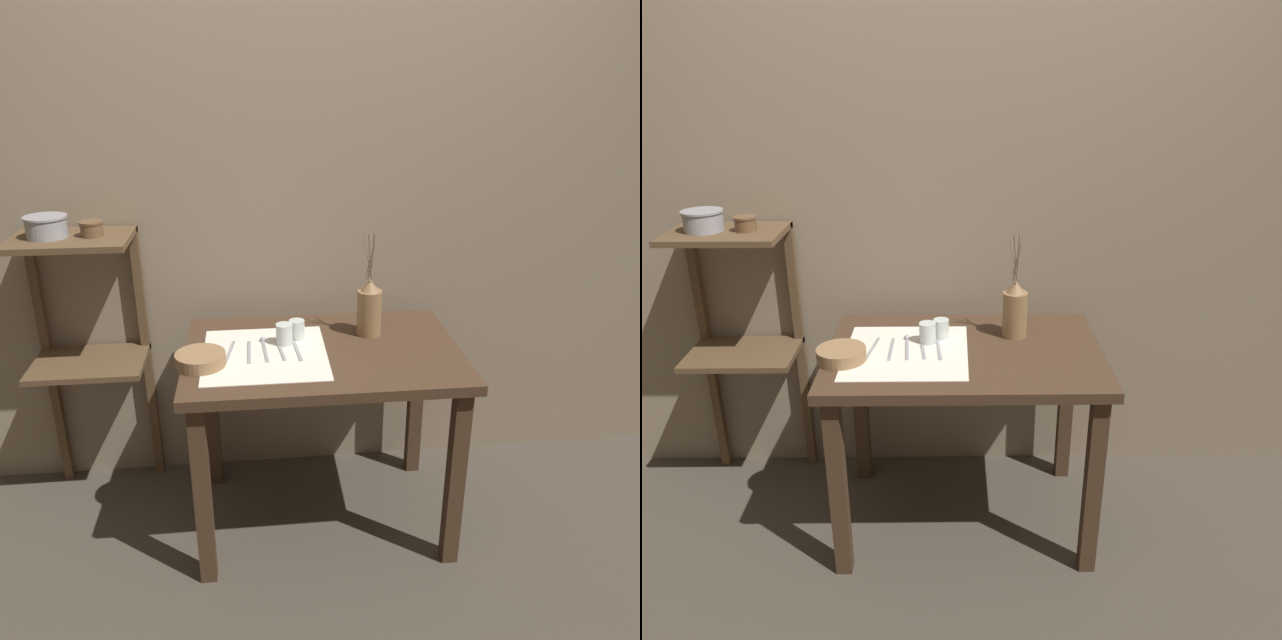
{
  "view_description": "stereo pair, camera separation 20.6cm",
  "coord_description": "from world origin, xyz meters",
  "views": [
    {
      "loc": [
        -0.24,
        -2.15,
        1.81
      ],
      "look_at": [
        -0.01,
        0.0,
        0.91
      ],
      "focal_mm": 35.0,
      "sensor_mm": 36.0,
      "label": 1
    },
    {
      "loc": [
        -0.04,
        -2.16,
        1.81
      ],
      "look_at": [
        -0.01,
        0.0,
        0.91
      ],
      "focal_mm": 35.0,
      "sensor_mm": 36.0,
      "label": 2
    }
  ],
  "objects": [
    {
      "name": "wooden_bowl",
      "position": [
        -0.45,
        -0.09,
        0.82
      ],
      "size": [
        0.18,
        0.18,
        0.05
      ],
      "color": "#8E6B47",
      "rests_on": "wooden_table"
    },
    {
      "name": "wooden_shelf_unit",
      "position": [
        -0.94,
        0.3,
        0.82
      ],
      "size": [
        0.45,
        0.32,
        1.19
      ],
      "color": "brown",
      "rests_on": "ground_plane"
    },
    {
      "name": "pitcher_with_flowers",
      "position": [
        0.2,
        0.12,
        0.9
      ],
      "size": [
        0.1,
        0.1,
        0.42
      ],
      "color": "olive",
      "rests_on": "wooden_table"
    },
    {
      "name": "fork_inner",
      "position": [
        -0.16,
        -0.0,
        0.8
      ],
      "size": [
        0.03,
        0.19,
        0.0
      ],
      "color": "#939399",
      "rests_on": "wooden_table"
    },
    {
      "name": "knife_center",
      "position": [
        -0.35,
        0.0,
        0.8
      ],
      "size": [
        0.04,
        0.19,
        0.0
      ],
      "color": "#939399",
      "rests_on": "wooden_table"
    },
    {
      "name": "stone_wall_back",
      "position": [
        0.0,
        0.47,
        1.2
      ],
      "size": [
        7.0,
        0.06,
        2.4
      ],
      "color": "gray",
      "rests_on": "ground_plane"
    },
    {
      "name": "glass_tumbler_far",
      "position": [
        -0.09,
        0.1,
        0.84
      ],
      "size": [
        0.06,
        0.06,
        0.08
      ],
      "color": "silver",
      "rests_on": "wooden_table"
    },
    {
      "name": "ground_plane",
      "position": [
        0.0,
        0.0,
        0.0
      ],
      "size": [
        12.0,
        12.0,
        0.0
      ],
      "primitive_type": "plane",
      "color": "#473F35"
    },
    {
      "name": "spoon_inner",
      "position": [
        -0.1,
        0.05,
        0.8
      ],
      "size": [
        0.04,
        0.2,
        0.02
      ],
      "color": "#939399",
      "rests_on": "wooden_table"
    },
    {
      "name": "linen_cloth",
      "position": [
        -0.22,
        -0.03,
        0.8
      ],
      "size": [
        0.46,
        0.48,
        0.0
      ],
      "color": "silver",
      "rests_on": "wooden_table"
    },
    {
      "name": "metal_pot_small",
      "position": [
        -0.86,
        0.26,
        1.23
      ],
      "size": [
        0.09,
        0.09,
        0.06
      ],
      "color": "brown",
      "rests_on": "wooden_shelf_unit"
    },
    {
      "name": "glass_tumbler_near",
      "position": [
        -0.14,
        0.06,
        0.84
      ],
      "size": [
        0.07,
        0.07,
        0.08
      ],
      "color": "silver",
      "rests_on": "wooden_table"
    },
    {
      "name": "wooden_table",
      "position": [
        0.0,
        0.0,
        0.67
      ],
      "size": [
        1.05,
        0.72,
        0.79
      ],
      "color": "#422D1E",
      "rests_on": "ground_plane"
    },
    {
      "name": "spoon_outer",
      "position": [
        -0.22,
        0.05,
        0.8
      ],
      "size": [
        0.03,
        0.2,
        0.02
      ],
      "color": "#939399",
      "rests_on": "wooden_table"
    },
    {
      "name": "fork_outer",
      "position": [
        -0.28,
        -0.01,
        0.8
      ],
      "size": [
        0.01,
        0.19,
        0.0
      ],
      "color": "#939399",
      "rests_on": "wooden_table"
    },
    {
      "name": "metal_pot_large",
      "position": [
        -1.02,
        0.26,
        1.24
      ],
      "size": [
        0.16,
        0.16,
        0.08
      ],
      "color": "#939399",
      "rests_on": "wooden_shelf_unit"
    }
  ]
}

